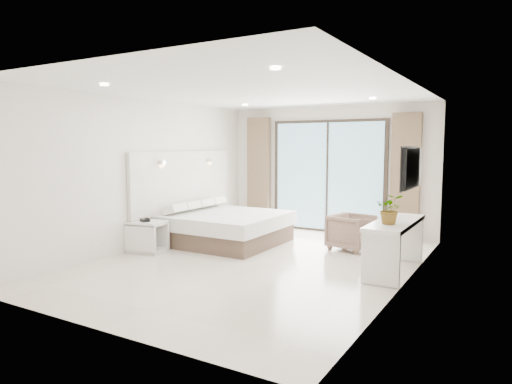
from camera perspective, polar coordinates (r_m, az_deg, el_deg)
ground at (r=7.37m, az=-0.05°, el=-8.85°), size 6.20×6.20×0.00m
room_shell at (r=7.98m, az=1.85°, el=3.78°), size 4.62×6.22×2.72m
bed at (r=8.80m, az=-3.93°, el=-4.41°), size 2.07×1.97×0.72m
nightstand at (r=8.26m, az=-13.40°, el=-5.45°), size 0.67×0.59×0.54m
phone at (r=8.20m, az=-13.72°, el=-3.42°), size 0.20×0.18×0.06m
console_desk at (r=7.02m, az=16.97°, el=-5.09°), size 0.53×1.70×0.77m
plant at (r=6.66m, az=16.44°, el=-2.46°), size 0.47×0.50×0.33m
armchair at (r=8.38m, az=11.83°, el=-4.71°), size 0.75×0.79×0.71m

